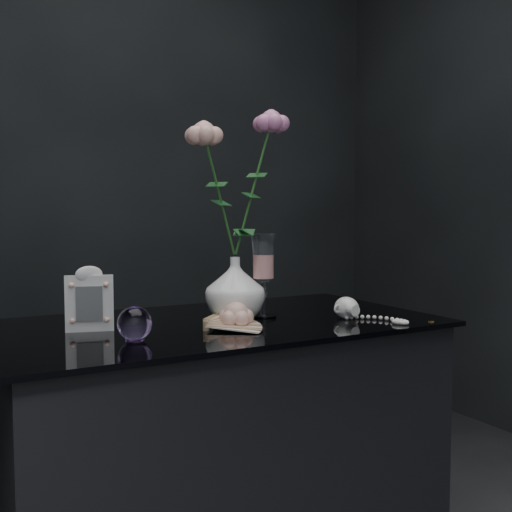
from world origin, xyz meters
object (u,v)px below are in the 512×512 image
vase (235,288)px  picture_frame (89,299)px  pearl_jar (347,307)px  paperweight (135,323)px  loose_rose (236,315)px  wine_glass (263,276)px

vase → picture_frame: vase is taller
vase → pearl_jar: vase is taller
paperweight → pearl_jar: bearing=0.4°
loose_rose → wine_glass: bearing=49.8°
picture_frame → paperweight: bearing=-52.4°
loose_rose → vase: bearing=78.2°
vase → paperweight: bearing=-157.1°
vase → loose_rose: vase is taller
vase → picture_frame: size_ratio=1.06×
vase → wine_glass: (0.07, -0.01, 0.03)m
paperweight → pearl_jar: (0.54, 0.00, -0.01)m
paperweight → picture_frame: bearing=111.6°
pearl_jar → paperweight: bearing=178.8°
picture_frame → paperweight: 0.16m
loose_rose → pearl_jar: bearing=10.1°
pearl_jar → vase: bearing=152.7°
picture_frame → vase: bearing=12.7°
paperweight → loose_rose: (0.24, 0.02, -0.01)m
wine_glass → paperweight: wine_glass is taller
wine_glass → loose_rose: (-0.12, -0.09, -0.07)m
loose_rose → pearl_jar: (0.30, -0.02, -0.00)m
wine_glass → pearl_jar: 0.22m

